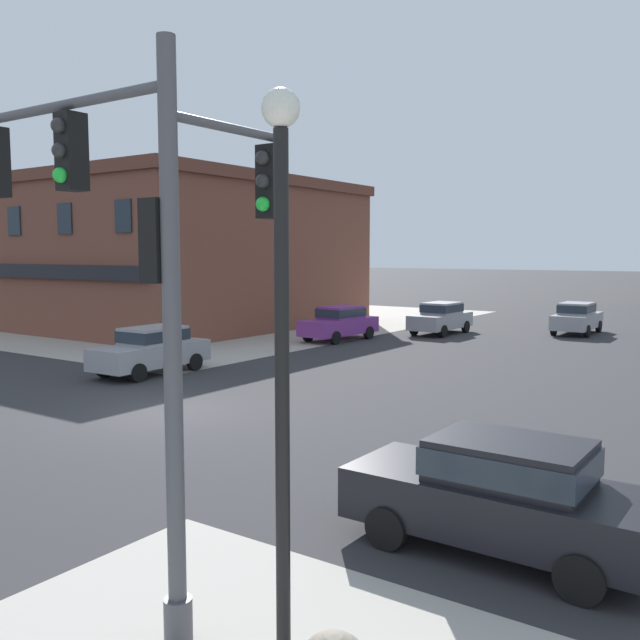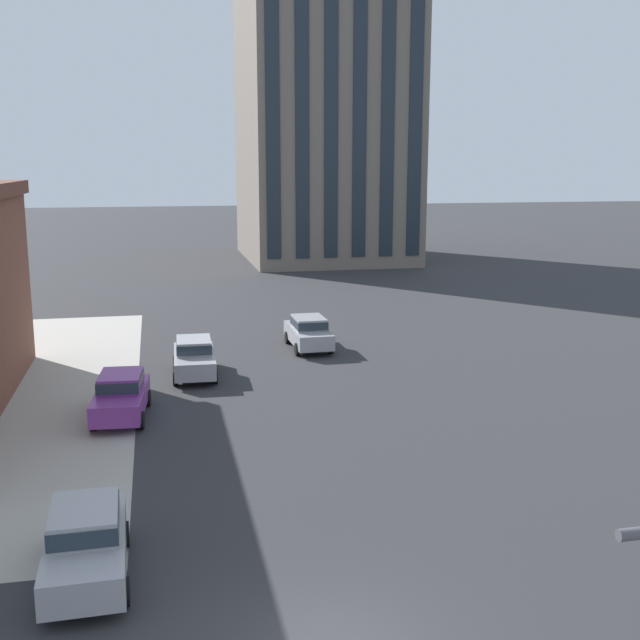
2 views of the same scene
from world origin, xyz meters
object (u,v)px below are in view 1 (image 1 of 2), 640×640
car_main_northbound_near (152,348)px  car_main_southbound_near (577,317)px  street_lamp_corner_near (282,330)px  car_cross_eastbound (441,317)px  car_main_northbound_far (340,322)px  traffic_signal_main (71,233)px  car_parked_curb (503,491)px

car_main_northbound_near → car_main_southbound_near: 23.15m
street_lamp_corner_near → car_cross_eastbound: size_ratio=1.31×
car_main_northbound_near → car_cross_eastbound: 17.44m
car_main_northbound_far → car_cross_eastbound: size_ratio=1.02×
traffic_signal_main → car_parked_curb: size_ratio=1.73×
car_main_northbound_far → car_main_southbound_near: (8.97, 9.43, 0.00)m
car_main_northbound_near → car_cross_eastbound: same height
traffic_signal_main → car_main_southbound_near: bearing=93.7°
traffic_signal_main → car_main_northbound_far: (-11.08, 23.05, -3.65)m
traffic_signal_main → car_main_northbound_near: 16.48m
street_lamp_corner_near → car_main_northbound_far: size_ratio=1.28×
car_main_southbound_near → car_cross_eastbound: same height
traffic_signal_main → car_cross_eastbound: size_ratio=1.72×
traffic_signal_main → car_parked_curb: 6.83m
car_parked_curb → car_cross_eastbound: bearing=116.6°
street_lamp_corner_near → car_parked_curb: street_lamp_corner_near is taller
car_main_northbound_near → car_parked_curb: size_ratio=1.01×
car_main_southbound_near → car_cross_eastbound: (-5.99, -4.08, 0.00)m
traffic_signal_main → car_main_northbound_near: bearing=135.4°
car_cross_eastbound → traffic_signal_main: bearing=-74.1°
car_parked_curb → car_main_southbound_near: bearing=102.3°
car_cross_eastbound → car_parked_curb: same height
car_main_northbound_far → car_parked_curb: same height
car_main_northbound_near → car_cross_eastbound: size_ratio=1.00×
traffic_signal_main → car_main_northbound_near: size_ratio=1.72×
car_main_northbound_far → traffic_signal_main: bearing=-64.3°
car_main_northbound_near → car_cross_eastbound: (3.34, 17.11, 0.00)m
car_main_northbound_near → car_main_southbound_near: bearing=66.2°
car_cross_eastbound → street_lamp_corner_near: bearing=-68.0°
street_lamp_corner_near → car_parked_curb: bearing=81.7°
car_parked_curb → street_lamp_corner_near: bearing=-98.3°
car_main_northbound_near → car_main_southbound_near: size_ratio=1.01×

